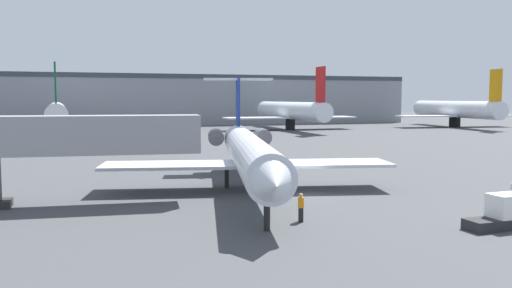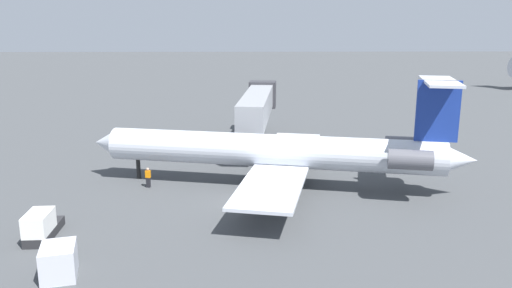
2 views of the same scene
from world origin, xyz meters
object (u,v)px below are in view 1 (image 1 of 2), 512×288
Objects in this scene: ground_crew_marshaller at (301,207)px; parked_airliner_east_mid at (456,110)px; baggage_tug_lead at (505,213)px; regional_jet at (248,150)px; jet_bridge at (42,137)px; parked_airliner_west_mid at (57,113)px; parked_airliner_centre at (291,111)px.

parked_airliner_east_mid reaches higher than ground_crew_marshaller.
regional_jet is at bearing 122.37° from baggage_tug_lead.
parked_airliner_west_mid is (-2.81, 73.32, -0.40)m from jet_bridge.
jet_bridge is 0.56× the size of parked_airliner_west_mid.
parked_airliner_west_mid is 49.65m from parked_airliner_centre.
parked_airliner_centre reaches higher than baggage_tug_lead.
jet_bridge is 17.83m from ground_crew_marshaller.
parked_airliner_east_mid is (92.54, -2.67, 0.09)m from parked_airliner_west_mid.
parked_airliner_west_mid is at bearing 92.20° from jet_bridge.
regional_jet is 7.76× the size of baggage_tug_lead.
baggage_tug_lead is 0.12× the size of parked_airliner_west_mid.
regional_jet is 78.31m from parked_airliner_centre.
ground_crew_marshaller is at bearing -90.80° from regional_jet.
parked_airliner_east_mid is (64.86, 84.96, 3.50)m from baggage_tug_lead.
jet_bridge is 0.52× the size of parked_airliner_centre.
jet_bridge is at bearing -173.74° from regional_jet.
jet_bridge reaches higher than baggage_tug_lead.
parked_airliner_west_mid is at bearing 178.35° from parked_airliner_east_mid.
baggage_tug_lead is 0.11× the size of parked_airliner_centre.
ground_crew_marshaller is at bearing -32.97° from jet_bridge.
jet_bridge is 0.54× the size of parked_airliner_east_mid.
baggage_tug_lead is at bearing -25.20° from ground_crew_marshaller.
parked_airliner_west_mid is at bearing 107.53° from baggage_tug_lead.
regional_jet is 73.84m from parked_airliner_west_mid.
baggage_tug_lead is 90.15m from parked_airliner_centre.
baggage_tug_lead is at bearing -72.47° from parked_airliner_west_mid.
regional_jet is at bearing -137.35° from parked_airliner_east_mid.
parked_airliner_west_mid reaches higher than jet_bridge.
baggage_tug_lead is at bearing -127.36° from parked_airliner_east_mid.
parked_airliner_west_mid is (-27.68, 87.63, 3.41)m from baggage_tug_lead.
parked_airliner_east_mid reaches higher than regional_jet.
regional_jet reaches higher than baggage_tug_lead.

